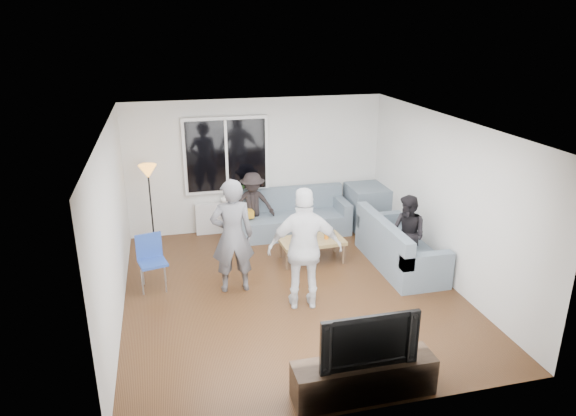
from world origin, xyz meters
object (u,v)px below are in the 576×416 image
object	(u,v)px
floor_lamp	(151,207)
player_right	(305,249)
coffee_table	(312,250)
player_left	(232,236)
tv_console	(364,378)
side_chair	(153,263)
spectator_back	(253,205)
spectator_right	(408,235)
sofa_back_section	(290,213)
television	(366,336)
sofa_right_section	(401,242)

from	to	relation	value
floor_lamp	player_right	world-z (taller)	player_right
floor_lamp	coffee_table	bearing A→B (deg)	-25.25
player_left	tv_console	xyz separation A→B (m)	(1.05, -2.76, -0.68)
floor_lamp	tv_console	distance (m)	5.27
side_chair	spectator_back	size ratio (longest dim) A/B	0.67
spectator_right	floor_lamp	bearing A→B (deg)	-135.59
spectator_right	tv_console	world-z (taller)	spectator_right
player_left	player_right	distance (m)	1.19
player_left	tv_console	size ratio (longest dim) A/B	1.12
sofa_back_section	spectator_back	xyz separation A→B (m)	(-0.72, 0.03, 0.22)
television	side_chair	bearing A→B (deg)	126.09
sofa_back_section	side_chair	bearing A→B (deg)	-147.09
player_right	tv_console	xyz separation A→B (m)	(0.12, -2.03, -0.69)
side_chair	player_right	xyz separation A→B (m)	(2.13, -1.06, 0.48)
sofa_back_section	television	bearing A→B (deg)	-94.13
side_chair	spectator_right	size ratio (longest dim) A/B	0.65
floor_lamp	television	xyz separation A→B (m)	(2.25, -4.73, -0.02)
coffee_table	spectator_right	world-z (taller)	spectator_right
coffee_table	television	distance (m)	3.54
sofa_back_section	television	xyz separation A→B (m)	(-0.34, -4.77, 0.33)
sofa_right_section	player_left	distance (m)	2.91
spectator_right	spectator_back	size ratio (longest dim) A/B	1.02
floor_lamp	player_left	xyz separation A→B (m)	(1.21, -1.97, 0.12)
coffee_table	player_right	distance (m)	1.69
coffee_table	spectator_back	distance (m)	1.61
spectator_right	television	bearing A→B (deg)	-53.04
side_chair	player_left	size ratio (longest dim) A/B	0.48
tv_console	sofa_back_section	bearing A→B (deg)	85.87
player_right	player_left	bearing A→B (deg)	-28.65
sofa_back_section	player_left	size ratio (longest dim) A/B	1.28
player_left	spectator_right	size ratio (longest dim) A/B	1.36
sofa_back_section	sofa_right_section	size ratio (longest dim) A/B	1.15
side_chair	sofa_back_section	bearing A→B (deg)	19.48
side_chair	floor_lamp	distance (m)	1.68
sofa_right_section	spectator_right	size ratio (longest dim) A/B	1.52
sofa_back_section	spectator_right	distance (m)	2.54
player_left	tv_console	world-z (taller)	player_left
sofa_right_section	player_right	world-z (taller)	player_right
tv_console	side_chair	bearing A→B (deg)	126.09
sofa_right_section	floor_lamp	distance (m)	4.46
sofa_right_section	player_right	xyz separation A→B (m)	(-1.94, -0.91, 0.48)
floor_lamp	player_left	world-z (taller)	player_left
sofa_right_section	spectator_back	bearing A→B (deg)	49.66
side_chair	floor_lamp	xyz separation A→B (m)	(0.00, 1.64, 0.35)
sofa_right_section	tv_console	distance (m)	3.46
player_right	spectator_back	size ratio (longest dim) A/B	1.41
sofa_right_section	spectator_back	xyz separation A→B (m)	(-2.20, 1.87, 0.22)
television	player_right	bearing A→B (deg)	93.31
player_right	television	world-z (taller)	player_right
spectator_right	player_right	bearing A→B (deg)	-89.79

